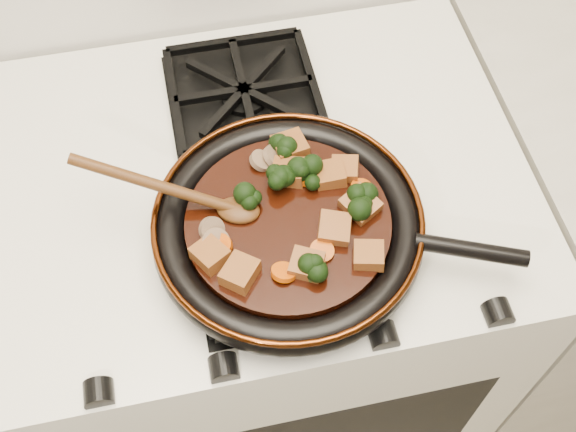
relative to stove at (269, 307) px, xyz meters
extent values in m
cube|color=silver|center=(0.00, 0.00, 0.00)|extent=(0.76, 0.60, 0.90)
cylinder|color=black|center=(0.01, -0.12, 0.48)|extent=(0.32, 0.32, 0.01)
torus|color=black|center=(0.01, -0.12, 0.49)|extent=(0.35, 0.35, 0.04)
torus|color=#471E0A|center=(0.01, -0.12, 0.51)|extent=(0.35, 0.35, 0.01)
cylinder|color=black|center=(0.23, -0.21, 0.51)|extent=(0.14, 0.07, 0.02)
cylinder|color=black|center=(0.01, -0.12, 0.50)|extent=(0.26, 0.26, 0.02)
cube|color=brown|center=(0.08, -0.07, 0.52)|extent=(0.04, 0.04, 0.03)
cube|color=brown|center=(0.03, -0.05, 0.52)|extent=(0.05, 0.05, 0.03)
cube|color=brown|center=(0.04, -0.01, 0.52)|extent=(0.05, 0.05, 0.03)
cube|color=brown|center=(-0.09, -0.16, 0.52)|extent=(0.05, 0.06, 0.03)
cube|color=brown|center=(0.02, -0.19, 0.52)|extent=(0.05, 0.05, 0.02)
cube|color=brown|center=(0.07, -0.15, 0.52)|extent=(0.05, 0.05, 0.03)
cube|color=brown|center=(0.11, -0.12, 0.52)|extent=(0.06, 0.06, 0.03)
cube|color=brown|center=(-0.06, -0.19, 0.52)|extent=(0.06, 0.06, 0.03)
cube|color=brown|center=(0.10, -0.06, 0.52)|extent=(0.05, 0.04, 0.02)
cube|color=brown|center=(0.10, -0.20, 0.52)|extent=(0.05, 0.05, 0.02)
cylinder|color=#C54905|center=(-0.09, -0.15, 0.51)|extent=(0.03, 0.03, 0.01)
cylinder|color=#C54905|center=(-0.08, -0.14, 0.51)|extent=(0.03, 0.03, 0.02)
cylinder|color=#C54905|center=(0.12, -0.10, 0.51)|extent=(0.03, 0.03, 0.01)
cylinder|color=#C54905|center=(0.05, -0.07, 0.51)|extent=(0.03, 0.03, 0.01)
cylinder|color=#C54905|center=(0.04, -0.18, 0.51)|extent=(0.03, 0.03, 0.01)
cylinder|color=#C54905|center=(-0.01, -0.20, 0.51)|extent=(0.03, 0.03, 0.02)
cylinder|color=#7B6047|center=(-0.08, -0.12, 0.52)|extent=(0.04, 0.04, 0.03)
cylinder|color=#7B6047|center=(0.02, -0.03, 0.52)|extent=(0.04, 0.04, 0.03)
cylinder|color=#7B6047|center=(-0.08, -0.14, 0.52)|extent=(0.05, 0.05, 0.03)
cylinder|color=#7B6047|center=(0.00, -0.03, 0.52)|extent=(0.04, 0.04, 0.02)
ellipsoid|color=#49280F|center=(-0.05, -0.10, 0.51)|extent=(0.07, 0.06, 0.02)
cylinder|color=#49280F|center=(-0.14, -0.06, 0.55)|extent=(0.02, 0.02, 0.22)
camera|label=1|loc=(-0.09, -0.60, 1.29)|focal=45.00mm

